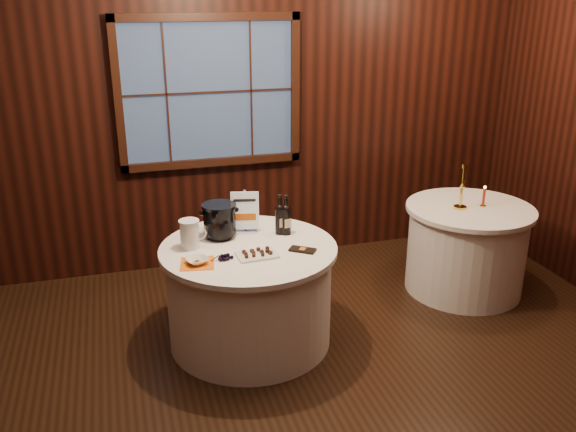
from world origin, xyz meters
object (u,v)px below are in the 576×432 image
object	(u,v)px
red_candle	(484,198)
port_bottle_right	(286,217)
side_table	(466,248)
sign_stand	(245,218)
main_table	(250,294)
ice_bucket	(220,220)
port_bottle_left	(280,217)
brass_candlestick	(462,193)
grape_bunch	(225,257)
cracker_bowl	(197,261)
chocolate_box	(303,250)
chocolate_plate	(257,254)
glass_pitcher	(190,234)

from	to	relation	value
red_candle	port_bottle_right	bearing A→B (deg)	-176.04
side_table	sign_stand	bearing A→B (deg)	-179.17
main_table	ice_bucket	distance (m)	0.59
port_bottle_left	brass_candlestick	distance (m)	1.61
sign_stand	red_candle	world-z (taller)	sign_stand
red_candle	port_bottle_left	bearing A→B (deg)	-176.77
grape_bunch	cracker_bowl	bearing A→B (deg)	-177.38
ice_bucket	chocolate_box	size ratio (longest dim) A/B	1.42
ice_bucket	sign_stand	bearing A→B (deg)	12.29
brass_candlestick	port_bottle_left	bearing A→B (deg)	-175.80
sign_stand	grape_bunch	distance (m)	0.52
main_table	sign_stand	xyz separation A→B (m)	(0.04, 0.27, 0.50)
sign_stand	chocolate_plate	bearing A→B (deg)	-79.49
side_table	main_table	bearing A→B (deg)	-171.47
side_table	brass_candlestick	xyz separation A→B (m)	(-0.11, -0.01, 0.52)
glass_pitcher	cracker_bowl	distance (m)	0.30
main_table	cracker_bowl	size ratio (longest dim) A/B	8.59
glass_pitcher	cracker_bowl	xyz separation A→B (m)	(0.01, -0.28, -0.08)
port_bottle_right	chocolate_plate	size ratio (longest dim) A/B	1.06
port_bottle_left	brass_candlestick	world-z (taller)	brass_candlestick
port_bottle_right	red_candle	world-z (taller)	port_bottle_right
port_bottle_right	grape_bunch	distance (m)	0.63
grape_bunch	main_table	bearing A→B (deg)	41.90
cracker_bowl	port_bottle_left	bearing A→B (deg)	28.06
chocolate_box	main_table	bearing A→B (deg)	-171.53
side_table	chocolate_plate	bearing A→B (deg)	-166.33
ice_bucket	red_candle	size ratio (longest dim) A/B	1.41
port_bottle_left	glass_pitcher	distance (m)	0.69
sign_stand	red_candle	distance (m)	2.06
port_bottle_right	red_candle	size ratio (longest dim) A/B	1.66
main_table	red_candle	xyz separation A→B (m)	(2.10, 0.28, 0.46)
port_bottle_left	glass_pitcher	bearing A→B (deg)	169.82
sign_stand	chocolate_box	distance (m)	0.56
grape_bunch	brass_candlestick	xyz separation A→B (m)	(2.09, 0.47, 0.12)
cracker_bowl	red_candle	bearing A→B (deg)	10.55
main_table	sign_stand	distance (m)	0.57
main_table	port_bottle_left	xyz separation A→B (m)	(0.28, 0.17, 0.52)
main_table	chocolate_plate	distance (m)	0.44
chocolate_box	brass_candlestick	xyz separation A→B (m)	(1.54, 0.47, 0.13)
main_table	ice_bucket	bearing A→B (deg)	125.54
ice_bucket	cracker_bowl	distance (m)	0.49
port_bottle_right	red_candle	bearing A→B (deg)	-5.64
chocolate_plate	red_candle	distance (m)	2.13
port_bottle_left	cracker_bowl	bearing A→B (deg)	-168.65
grape_bunch	red_candle	bearing A→B (deg)	11.20
grape_bunch	ice_bucket	bearing A→B (deg)	84.51
glass_pitcher	red_candle	size ratio (longest dim) A/B	1.13
chocolate_box	cracker_bowl	distance (m)	0.75
port_bottle_right	glass_pitcher	size ratio (longest dim) A/B	1.47
port_bottle_left	grape_bunch	bearing A→B (deg)	-160.71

